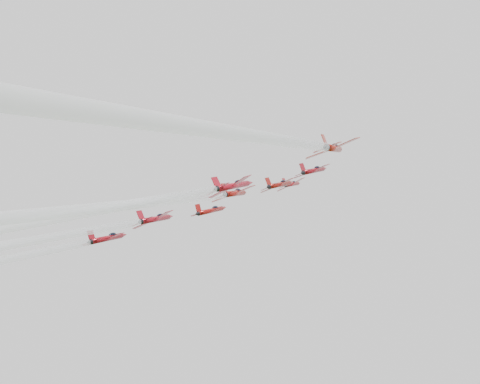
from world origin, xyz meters
The scene contains 7 objects.
jet_lead centered at (1.05, 24.86, 153.91)m, with size 8.52×10.60×7.76m.
jet_row2_left centered at (-16.25, 12.79, 145.38)m, with size 10.06×12.50×9.16m.
jet_row2_center centered at (3.38, 14.21, 146.38)m, with size 9.76×12.13×8.88m.
jet_row2_right centered at (13.53, 12.39, 145.09)m, with size 9.46×11.76×8.61m.
jet_center centered at (1.92, -43.57, 105.43)m, with size 10.35×92.69×66.12m.
jet_rear_right centered at (9.71, -53.34, 98.52)m, with size 9.82×87.99×62.77m.
jet_rear_farright centered at (28.91, -51.78, 99.62)m, with size 10.26×91.87×65.54m.
Camera 1 is at (61.17, -88.06, 60.50)m, focal length 45.00 mm.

